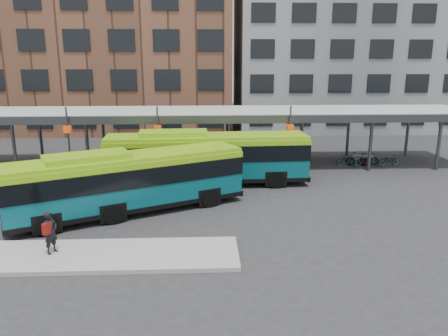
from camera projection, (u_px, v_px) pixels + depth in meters
The scene contains 9 objects.
ground at pixel (202, 228), 20.95m from camera, with size 120.00×120.00×0.00m, color #28282B.
boarding_island at pixel (67, 256), 17.79m from camera, with size 14.00×3.00×0.18m, color gray.
canopy at pixel (202, 114), 32.46m from camera, with size 40.00×6.53×4.80m.
building_brick at pixel (113, 30), 48.82m from camera, with size 26.00×14.00×22.00m, color brown.
building_grey at pixel (341, 39), 50.18m from camera, with size 24.00×14.00×20.00m, color slate.
bus_front at pixel (128, 180), 22.66m from camera, with size 12.14×7.72×3.38m.
bus_rear at pixel (207, 157), 27.83m from camera, with size 12.85×3.37×3.51m.
pedestrian at pixel (50, 232), 17.68m from camera, with size 0.67×0.77×1.78m.
bike_rack at pixel (366, 160), 32.89m from camera, with size 4.86×1.26×0.99m.
Camera 1 is at (0.18, -19.63, 7.95)m, focal length 35.00 mm.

